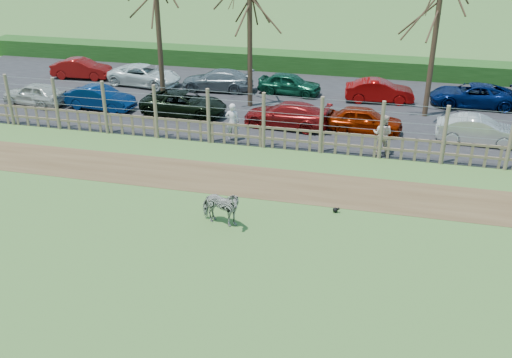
% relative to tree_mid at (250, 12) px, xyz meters
% --- Properties ---
extents(ground, '(120.00, 120.00, 0.00)m').
position_rel_tree_mid_xyz_m(ground, '(2.00, -13.50, -4.87)').
color(ground, '#618B49').
rests_on(ground, ground).
extents(dirt_strip, '(34.00, 2.80, 0.01)m').
position_rel_tree_mid_xyz_m(dirt_strip, '(2.00, -9.00, -4.86)').
color(dirt_strip, brown).
rests_on(dirt_strip, ground).
extents(asphalt, '(44.00, 13.00, 0.04)m').
position_rel_tree_mid_xyz_m(asphalt, '(2.00, 1.00, -4.85)').
color(asphalt, '#232326').
rests_on(asphalt, ground).
extents(hedge, '(46.00, 2.00, 1.10)m').
position_rel_tree_mid_xyz_m(hedge, '(2.00, 8.00, -4.32)').
color(hedge, '#1E4716').
rests_on(hedge, ground).
extents(fence, '(30.16, 0.16, 2.50)m').
position_rel_tree_mid_xyz_m(fence, '(2.00, -5.50, -4.06)').
color(fence, brown).
rests_on(fence, ground).
extents(tree_mid, '(4.80, 4.80, 6.83)m').
position_rel_tree_mid_xyz_m(tree_mid, '(0.00, 0.00, 0.00)').
color(tree_mid, '#3D2B1E').
rests_on(tree_mid, ground).
extents(tree_right, '(4.80, 4.80, 7.35)m').
position_rel_tree_mid_xyz_m(tree_right, '(9.00, 0.50, 0.37)').
color(tree_right, '#3D2B1E').
rests_on(tree_right, ground).
extents(zebra, '(1.62, 0.97, 1.28)m').
position_rel_tree_mid_xyz_m(zebra, '(2.15, -12.46, -4.23)').
color(zebra, gray).
rests_on(zebra, ground).
extents(visitor_a, '(0.70, 0.54, 1.72)m').
position_rel_tree_mid_xyz_m(visitor_a, '(0.46, -5.04, -3.96)').
color(visitor_a, silver).
rests_on(visitor_a, asphalt).
extents(visitor_b, '(0.97, 0.84, 1.72)m').
position_rel_tree_mid_xyz_m(visitor_b, '(7.06, -5.03, -3.96)').
color(visitor_b, beige).
rests_on(visitor_b, asphalt).
extents(crow, '(0.24, 0.18, 0.20)m').
position_rel_tree_mid_xyz_m(crow, '(5.77, -10.71, -4.77)').
color(crow, black).
rests_on(crow, ground).
extents(car_0, '(3.67, 1.86, 1.20)m').
position_rel_tree_mid_xyz_m(car_0, '(-11.17, -2.54, -4.23)').
color(car_0, beige).
rests_on(car_0, asphalt).
extents(car_1, '(3.75, 1.64, 1.20)m').
position_rel_tree_mid_xyz_m(car_1, '(-7.42, -2.40, -4.23)').
color(car_1, '#051F4E').
rests_on(car_1, asphalt).
extents(car_2, '(4.34, 2.05, 1.20)m').
position_rel_tree_mid_xyz_m(car_2, '(-2.86, -2.31, -4.23)').
color(car_2, black).
rests_on(car_2, asphalt).
extents(car_3, '(4.27, 2.04, 1.20)m').
position_rel_tree_mid_xyz_m(car_3, '(2.50, -2.76, -4.23)').
color(car_3, maroon).
rests_on(car_3, asphalt).
extents(car_4, '(3.58, 1.57, 1.20)m').
position_rel_tree_mid_xyz_m(car_4, '(6.15, -2.60, -4.23)').
color(car_4, '#831801').
rests_on(car_4, asphalt).
extents(car_5, '(3.70, 1.45, 1.20)m').
position_rel_tree_mid_xyz_m(car_5, '(11.18, -2.80, -4.23)').
color(car_5, beige).
rests_on(car_5, asphalt).
extents(car_7, '(3.73, 1.54, 1.20)m').
position_rel_tree_mid_xyz_m(car_7, '(-11.41, 2.83, -4.23)').
color(car_7, maroon).
rests_on(car_7, asphalt).
extents(car_8, '(4.54, 2.52, 1.20)m').
position_rel_tree_mid_xyz_m(car_8, '(-7.00, 2.32, -4.23)').
color(car_8, silver).
rests_on(car_8, asphalt).
extents(car_9, '(4.23, 1.93, 1.20)m').
position_rel_tree_mid_xyz_m(car_9, '(-2.54, 2.31, -4.23)').
color(car_9, slate).
rests_on(car_9, asphalt).
extents(car_10, '(3.65, 1.77, 1.20)m').
position_rel_tree_mid_xyz_m(car_10, '(1.65, 2.57, -4.23)').
color(car_10, '#0D412B').
rests_on(car_10, asphalt).
extents(car_11, '(3.75, 1.64, 1.20)m').
position_rel_tree_mid_xyz_m(car_11, '(6.62, 2.32, -4.23)').
color(car_11, '#880707').
rests_on(car_11, asphalt).
extents(car_12, '(4.39, 2.15, 1.20)m').
position_rel_tree_mid_xyz_m(car_12, '(11.40, 2.70, -4.23)').
color(car_12, '#041445').
rests_on(car_12, asphalt).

